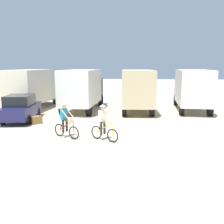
% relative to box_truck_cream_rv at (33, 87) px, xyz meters
% --- Properties ---
extents(ground_plane, '(120.00, 120.00, 0.00)m').
position_rel_box_truck_cream_rv_xyz_m(ground_plane, '(7.97, -10.48, -1.87)').
color(ground_plane, beige).
extents(box_truck_cream_rv, '(2.89, 6.91, 3.35)m').
position_rel_box_truck_cream_rv_xyz_m(box_truck_cream_rv, '(0.00, 0.00, 0.00)').
color(box_truck_cream_rv, beige).
rests_on(box_truck_cream_rv, ground).
extents(box_truck_white_box, '(2.69, 6.86, 3.35)m').
position_rel_box_truck_cream_rv_xyz_m(box_truck_white_box, '(4.46, -0.57, 0.00)').
color(box_truck_white_box, white).
rests_on(box_truck_white_box, ground).
extents(box_truck_tan_camper, '(2.64, 6.84, 3.35)m').
position_rel_box_truck_cream_rv_xyz_m(box_truck_tan_camper, '(8.89, -0.49, 0.00)').
color(box_truck_tan_camper, '#CCB78E').
rests_on(box_truck_tan_camper, ground).
extents(box_truck_avon_van, '(2.82, 6.89, 3.35)m').
position_rel_box_truck_cream_rv_xyz_m(box_truck_avon_van, '(13.43, 0.13, 0.00)').
color(box_truck_avon_van, white).
rests_on(box_truck_avon_van, ground).
extents(sedan_parked, '(2.24, 4.38, 1.76)m').
position_rel_box_truck_cream_rv_xyz_m(sedan_parked, '(1.06, -4.93, -0.99)').
color(sedan_parked, '#1E1E4C').
rests_on(sedan_parked, ground).
extents(cyclist_orange_shirt, '(1.51, 0.95, 1.82)m').
position_rel_box_truck_cream_rv_xyz_m(cyclist_orange_shirt, '(5.14, -8.77, -1.03)').
color(cyclist_orange_shirt, black).
rests_on(cyclist_orange_shirt, ground).
extents(cyclist_cowboy_hat, '(1.47, 1.01, 1.82)m').
position_rel_box_truck_cream_rv_xyz_m(cyclist_cowboy_hat, '(7.15, -9.12, -1.03)').
color(cyclist_cowboy_hat, black).
rests_on(cyclist_cowboy_hat, ground).
extents(supply_crate, '(0.83, 0.83, 0.49)m').
position_rel_box_truck_cream_rv_xyz_m(supply_crate, '(2.39, -5.73, -1.63)').
color(supply_crate, olive).
rests_on(supply_crate, ground).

